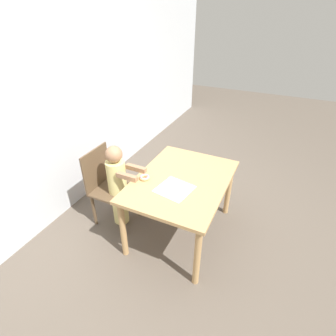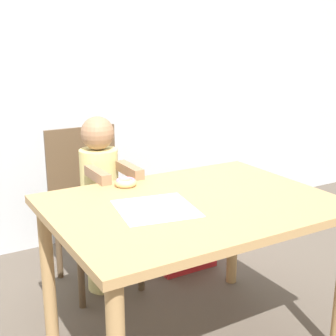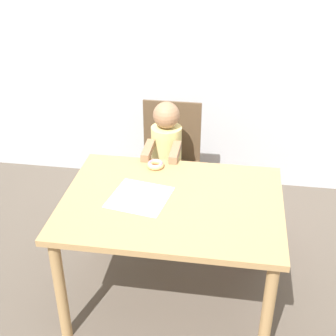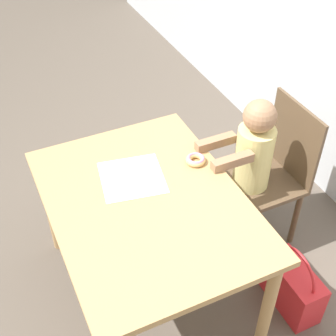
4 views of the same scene
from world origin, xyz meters
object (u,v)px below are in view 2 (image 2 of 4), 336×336
object	(u,v)px
child_figure	(101,202)
donut	(126,182)
handbag	(186,246)
chair	(92,206)

from	to	relation	value
child_figure	donut	xyz separation A→B (m)	(-0.01, -0.35, 0.21)
child_figure	handbag	xyz separation A→B (m)	(0.53, -0.03, -0.37)
chair	handbag	world-z (taller)	chair
donut	handbag	size ratio (longest dim) A/B	0.25
chair	child_figure	world-z (taller)	child_figure
child_figure	handbag	world-z (taller)	child_figure
donut	handbag	world-z (taller)	donut
chair	donut	bearing A→B (deg)	-91.31
chair	donut	size ratio (longest dim) A/B	8.54
chair	handbag	size ratio (longest dim) A/B	2.15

